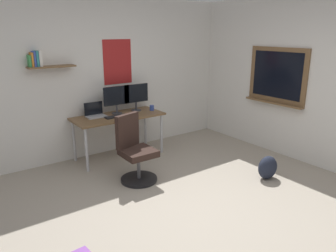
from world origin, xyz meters
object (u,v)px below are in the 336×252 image
at_px(desk, 118,119).
at_px(monitor_secondary, 136,95).
at_px(laptop, 95,113).
at_px(monitor_primary, 117,98).
at_px(keyboard, 116,116).
at_px(computer_mouse, 132,114).
at_px(office_chair, 135,153).
at_px(coffee_mug, 152,108).
at_px(backpack, 268,167).

relative_size(desk, monitor_secondary, 3.19).
relative_size(laptop, monitor_primary, 0.67).
bearing_deg(desk, laptop, 155.41).
height_order(keyboard, computer_mouse, computer_mouse).
xyz_separation_m(office_chair, monitor_primary, (0.27, 1.03, 0.58)).
xyz_separation_m(office_chair, monitor_secondary, (0.64, 1.03, 0.58)).
bearing_deg(laptop, coffee_mug, -10.65).
distance_m(laptop, monitor_secondary, 0.77).
distance_m(office_chair, laptop, 1.15).
xyz_separation_m(monitor_secondary, backpack, (0.92, -2.12, -0.82)).
relative_size(monitor_secondary, coffee_mug, 5.04).
xyz_separation_m(desk, office_chair, (-0.23, -0.93, -0.24)).
relative_size(desk, coffee_mug, 16.10).
xyz_separation_m(laptop, coffee_mug, (0.97, -0.18, -0.01)).
height_order(desk, backpack, desk).
bearing_deg(desk, keyboard, -132.57).
height_order(office_chair, backpack, office_chair).
xyz_separation_m(desk, laptop, (-0.33, 0.15, 0.12)).
bearing_deg(desk, computer_mouse, -21.39).
distance_m(office_chair, monitor_secondary, 1.35).
height_order(monitor_secondary, backpack, monitor_secondary).
bearing_deg(computer_mouse, coffee_mug, 6.56).
relative_size(keyboard, coffee_mug, 4.02).
bearing_deg(desk, office_chair, -103.95).
bearing_deg(monitor_secondary, monitor_primary, 180.00).
bearing_deg(backpack, monitor_primary, 121.41).
bearing_deg(laptop, monitor_primary, -7.42).
relative_size(office_chair, coffee_mug, 10.33).
bearing_deg(keyboard, coffee_mug, 4.00).
bearing_deg(computer_mouse, laptop, 156.62).
bearing_deg(office_chair, keyboard, 79.53).
xyz_separation_m(laptop, monitor_secondary, (0.74, -0.05, 0.22)).
height_order(laptop, computer_mouse, laptop).
xyz_separation_m(office_chair, computer_mouse, (0.44, 0.85, 0.33)).
relative_size(office_chair, keyboard, 2.57).
distance_m(desk, keyboard, 0.14).
bearing_deg(office_chair, monitor_secondary, 58.30).
height_order(office_chair, laptop, same).
bearing_deg(keyboard, laptop, 138.03).
relative_size(computer_mouse, coffee_mug, 1.13).
height_order(laptop, coffee_mug, laptop).
bearing_deg(coffee_mug, laptop, 169.35).
xyz_separation_m(monitor_primary, monitor_secondary, (0.37, 0.00, 0.00)).
distance_m(monitor_secondary, coffee_mug, 0.35).
bearing_deg(monitor_secondary, backpack, -66.47).
distance_m(desk, monitor_secondary, 0.54).
bearing_deg(backpack, monitor_secondary, 113.53).
relative_size(desk, backpack, 4.35).
distance_m(computer_mouse, backpack, 2.30).
bearing_deg(laptop, backpack, -52.47).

